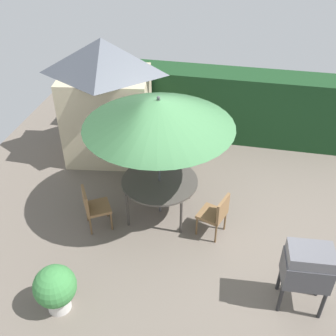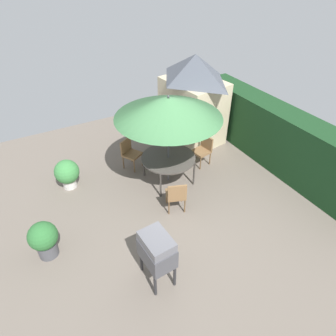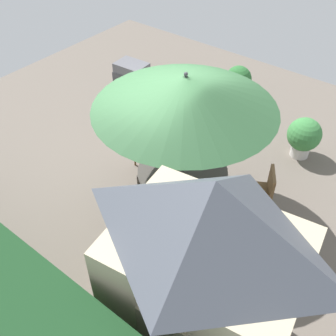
{
  "view_description": "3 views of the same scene",
  "coord_description": "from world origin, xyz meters",
  "px_view_note": "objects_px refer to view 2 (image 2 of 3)",
  "views": [
    {
      "loc": [
        0.45,
        -5.8,
        5.56
      ],
      "look_at": [
        -0.74,
        0.07,
        1.23
      ],
      "focal_mm": 43.17,
      "sensor_mm": 36.0,
      "label": 1
    },
    {
      "loc": [
        4.8,
        -2.95,
        5.34
      ],
      "look_at": [
        -0.37,
        -0.09,
        0.91
      ],
      "focal_mm": 31.32,
      "sensor_mm": 36.0,
      "label": 2
    },
    {
      "loc": [
        -3.72,
        4.2,
        5.15
      ],
      "look_at": [
        -0.81,
        0.46,
        0.93
      ],
      "focal_mm": 42.41,
      "sensor_mm": 36.0,
      "label": 3
    }
  ],
  "objects_px": {
    "garden_shed": "(193,99)",
    "bbq_grill": "(157,250)",
    "potted_plant_by_shed": "(67,173)",
    "potted_plant_by_grill": "(44,239)",
    "patio_umbrella": "(168,107)",
    "chair_far_side": "(130,152)",
    "chair_near_shed": "(203,149)",
    "chair_toward_hedge": "(176,194)",
    "patio_table": "(168,159)"
  },
  "relations": [
    {
      "from": "garden_shed",
      "to": "bbq_grill",
      "type": "distance_m",
      "value": 5.57
    },
    {
      "from": "potted_plant_by_shed",
      "to": "potted_plant_by_grill",
      "type": "relative_size",
      "value": 0.95
    },
    {
      "from": "potted_plant_by_grill",
      "to": "patio_umbrella",
      "type": "bearing_deg",
      "value": 105.67
    },
    {
      "from": "chair_far_side",
      "to": "patio_umbrella",
      "type": "bearing_deg",
      "value": 30.64
    },
    {
      "from": "chair_near_shed",
      "to": "chair_far_side",
      "type": "distance_m",
      "value": 2.21
    },
    {
      "from": "garden_shed",
      "to": "chair_far_side",
      "type": "xyz_separation_m",
      "value": [
        0.48,
        -2.51,
        -0.95
      ]
    },
    {
      "from": "bbq_grill",
      "to": "chair_toward_hedge",
      "type": "xyz_separation_m",
      "value": [
        -1.47,
        1.28,
        -0.33
      ]
    },
    {
      "from": "chair_far_side",
      "to": "chair_toward_hedge",
      "type": "relative_size",
      "value": 1.0
    },
    {
      "from": "garden_shed",
      "to": "patio_umbrella",
      "type": "xyz_separation_m",
      "value": [
        1.63,
        -1.83,
        0.79
      ]
    },
    {
      "from": "garden_shed",
      "to": "bbq_grill",
      "type": "height_order",
      "value": "garden_shed"
    },
    {
      "from": "patio_umbrella",
      "to": "potted_plant_by_grill",
      "type": "relative_size",
      "value": 3.02
    },
    {
      "from": "chair_near_shed",
      "to": "potted_plant_by_grill",
      "type": "height_order",
      "value": "chair_near_shed"
    },
    {
      "from": "patio_table",
      "to": "chair_far_side",
      "type": "xyz_separation_m",
      "value": [
        -1.14,
        -0.68,
        -0.22
      ]
    },
    {
      "from": "garden_shed",
      "to": "chair_far_side",
      "type": "bearing_deg",
      "value": -79.1
    },
    {
      "from": "patio_umbrella",
      "to": "chair_toward_hedge",
      "type": "bearing_deg",
      "value": -19.96
    },
    {
      "from": "patio_umbrella",
      "to": "chair_toward_hedge",
      "type": "distance_m",
      "value": 2.13
    },
    {
      "from": "potted_plant_by_grill",
      "to": "bbq_grill",
      "type": "bearing_deg",
      "value": 47.89
    },
    {
      "from": "patio_table",
      "to": "chair_near_shed",
      "type": "height_order",
      "value": "chair_near_shed"
    },
    {
      "from": "patio_umbrella",
      "to": "chair_far_side",
      "type": "bearing_deg",
      "value": -149.36
    },
    {
      "from": "garden_shed",
      "to": "patio_umbrella",
      "type": "distance_m",
      "value": 2.57
    },
    {
      "from": "patio_table",
      "to": "patio_umbrella",
      "type": "xyz_separation_m",
      "value": [
        0.0,
        -0.0,
        1.52
      ]
    },
    {
      "from": "bbq_grill",
      "to": "chair_near_shed",
      "type": "relative_size",
      "value": 1.33
    },
    {
      "from": "chair_far_side",
      "to": "potted_plant_by_shed",
      "type": "height_order",
      "value": "chair_far_side"
    },
    {
      "from": "garden_shed",
      "to": "chair_toward_hedge",
      "type": "distance_m",
      "value": 3.7
    },
    {
      "from": "chair_far_side",
      "to": "chair_toward_hedge",
      "type": "bearing_deg",
      "value": 6.39
    },
    {
      "from": "patio_table",
      "to": "bbq_grill",
      "type": "distance_m",
      "value": 3.13
    },
    {
      "from": "patio_umbrella",
      "to": "potted_plant_by_grill",
      "type": "bearing_deg",
      "value": -74.33
    },
    {
      "from": "chair_near_shed",
      "to": "garden_shed",
      "type": "bearing_deg",
      "value": 160.58
    },
    {
      "from": "garden_shed",
      "to": "potted_plant_by_shed",
      "type": "relative_size",
      "value": 3.38
    },
    {
      "from": "patio_table",
      "to": "bbq_grill",
      "type": "xyz_separation_m",
      "value": [
        2.63,
        -1.7,
        0.11
      ]
    },
    {
      "from": "chair_toward_hedge",
      "to": "potted_plant_by_grill",
      "type": "relative_size",
      "value": 1.0
    },
    {
      "from": "garden_shed",
      "to": "chair_far_side",
      "type": "relative_size",
      "value": 3.19
    },
    {
      "from": "patio_table",
      "to": "chair_far_side",
      "type": "bearing_deg",
      "value": -149.36
    },
    {
      "from": "bbq_grill",
      "to": "garden_shed",
      "type": "bearing_deg",
      "value": 140.31
    },
    {
      "from": "patio_umbrella",
      "to": "garden_shed",
      "type": "bearing_deg",
      "value": 131.64
    },
    {
      "from": "bbq_grill",
      "to": "potted_plant_by_shed",
      "type": "bearing_deg",
      "value": -167.13
    },
    {
      "from": "patio_table",
      "to": "potted_plant_by_grill",
      "type": "bearing_deg",
      "value": -74.33
    },
    {
      "from": "patio_umbrella",
      "to": "potted_plant_by_shed",
      "type": "relative_size",
      "value": 3.19
    },
    {
      "from": "bbq_grill",
      "to": "chair_near_shed",
      "type": "xyz_separation_m",
      "value": [
        -2.85,
        3.04,
        -0.33
      ]
    },
    {
      "from": "patio_umbrella",
      "to": "chair_near_shed",
      "type": "relative_size",
      "value": 3.01
    },
    {
      "from": "bbq_grill",
      "to": "potted_plant_by_shed",
      "type": "distance_m",
      "value": 3.81
    },
    {
      "from": "patio_umbrella",
      "to": "chair_near_shed",
      "type": "distance_m",
      "value": 2.2
    },
    {
      "from": "chair_near_shed",
      "to": "potted_plant_by_grill",
      "type": "xyz_separation_m",
      "value": [
        1.21,
        -4.85,
        -0.01
      ]
    },
    {
      "from": "potted_plant_by_shed",
      "to": "garden_shed",
      "type": "bearing_deg",
      "value": 97.25
    },
    {
      "from": "potted_plant_by_grill",
      "to": "chair_far_side",
      "type": "bearing_deg",
      "value": 126.89
    },
    {
      "from": "bbq_grill",
      "to": "potted_plant_by_grill",
      "type": "relative_size",
      "value": 1.34
    },
    {
      "from": "patio_table",
      "to": "potted_plant_by_grill",
      "type": "relative_size",
      "value": 1.66
    },
    {
      "from": "chair_near_shed",
      "to": "potted_plant_by_grill",
      "type": "distance_m",
      "value": 5.0
    },
    {
      "from": "bbq_grill",
      "to": "chair_far_side",
      "type": "xyz_separation_m",
      "value": [
        -3.77,
        1.02,
        -0.33
      ]
    },
    {
      "from": "patio_umbrella",
      "to": "chair_near_shed",
      "type": "xyz_separation_m",
      "value": [
        -0.22,
        1.34,
        -1.74
      ]
    }
  ]
}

